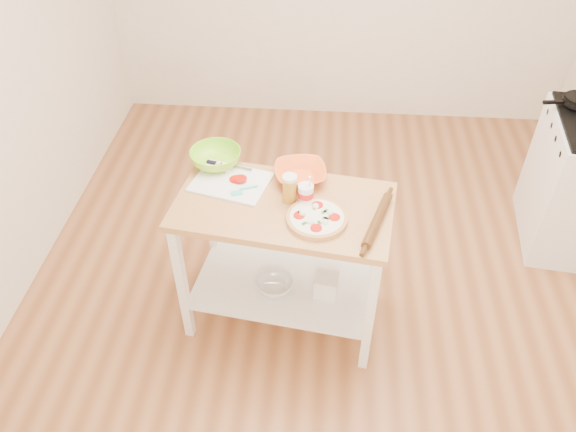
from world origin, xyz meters
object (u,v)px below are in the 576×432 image
at_px(rolling_pin, 377,220).
at_px(green_bowl, 216,158).
at_px(beer_pint, 290,188).
at_px(prep_island, 284,239).
at_px(spatula, 243,190).
at_px(cutting_board, 231,181).
at_px(shelf_glass_bowl, 275,285).
at_px(knife, 223,165).
at_px(orange_bowl, 300,174).
at_px(shelf_bin, 326,285).
at_px(pizza, 317,218).
at_px(yogurt_tub, 306,193).

bearing_deg(rolling_pin, green_bowl, 153.61).
xyz_separation_m(beer_pint, rolling_pin, (0.45, -0.16, -0.05)).
distance_m(green_bowl, beer_pint, 0.53).
height_order(prep_island, spatula, spatula).
relative_size(spatula, beer_pint, 0.90).
xyz_separation_m(cutting_board, shelf_glass_bowl, (0.25, -0.19, -0.61)).
xyz_separation_m(prep_island, spatula, (-0.22, 0.08, 0.27)).
bearing_deg(knife, spatula, -41.24).
bearing_deg(cutting_board, orange_bowl, 24.00).
xyz_separation_m(spatula, knife, (-0.15, 0.22, 0.00)).
bearing_deg(knife, orange_bowl, 5.69).
bearing_deg(rolling_pin, shelf_bin, 158.67).
xyz_separation_m(orange_bowl, shelf_bin, (0.18, -0.25, -0.61)).
distance_m(shelf_glass_bowl, shelf_bin, 0.31).
height_order(beer_pint, rolling_pin, beer_pint).
height_order(knife, rolling_pin, rolling_pin).
distance_m(beer_pint, shelf_bin, 0.69).
relative_size(cutting_board, rolling_pin, 1.13).
height_order(green_bowl, shelf_glass_bowl, green_bowl).
distance_m(beer_pint, rolling_pin, 0.48).
bearing_deg(prep_island, green_bowl, 142.14).
bearing_deg(green_bowl, spatula, -52.28).
relative_size(prep_island, cutting_board, 2.62).
height_order(cutting_board, orange_bowl, orange_bowl).
xyz_separation_m(pizza, yogurt_tub, (-0.06, 0.15, 0.04)).
xyz_separation_m(prep_island, rolling_pin, (0.48, -0.12, 0.28)).
xyz_separation_m(beer_pint, yogurt_tub, (0.08, -0.00, -0.03)).
distance_m(prep_island, rolling_pin, 0.57).
xyz_separation_m(spatula, orange_bowl, (0.30, 0.15, 0.02)).
bearing_deg(knife, beer_pint, -18.23).
bearing_deg(prep_island, cutting_board, 152.15).
bearing_deg(yogurt_tub, knife, 151.18).
xyz_separation_m(orange_bowl, rolling_pin, (0.41, -0.34, -0.01)).
distance_m(cutting_board, knife, 0.15).
bearing_deg(cutting_board, knife, 130.58).
xyz_separation_m(knife, yogurt_tub, (0.48, -0.27, 0.03)).
bearing_deg(spatula, rolling_pin, -36.46).
distance_m(prep_island, shelf_glass_bowl, 0.36).
bearing_deg(yogurt_tub, spatula, 172.40).
bearing_deg(orange_bowl, prep_island, -108.06).
relative_size(spatula, shelf_glass_bowl, 0.64).
height_order(prep_island, beer_pint, beer_pint).
bearing_deg(shelf_bin, prep_island, 172.63).
relative_size(pizza, rolling_pin, 0.76).
distance_m(yogurt_tub, shelf_bin, 0.64).
distance_m(prep_island, shelf_bin, 0.41).
relative_size(cutting_board, knife, 1.72).
bearing_deg(green_bowl, pizza, -36.72).
bearing_deg(shelf_glass_bowl, knife, 134.25).
height_order(prep_island, knife, knife).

